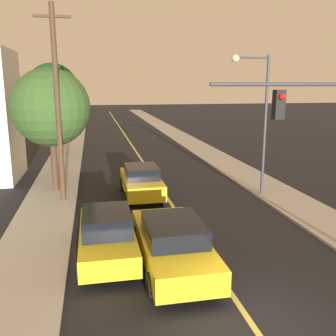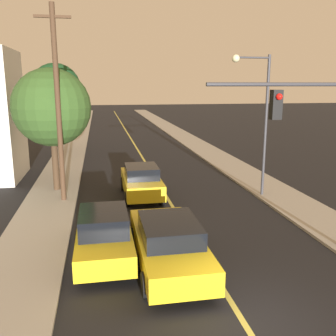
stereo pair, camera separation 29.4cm
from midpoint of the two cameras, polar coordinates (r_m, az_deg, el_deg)
The scene contains 12 objects.
ground_plane at distance 9.82m, azimuth 12.57°, elevation -22.36°, with size 200.00×200.00×0.00m, color black.
road_surface at distance 43.83m, azimuth -5.95°, elevation 5.22°, with size 8.91×80.00×0.01m.
sidewalk_left at distance 43.76m, azimuth -13.44°, elevation 5.01°, with size 2.50×80.00×0.12m.
sidewalk_right at distance 44.63m, azimuth 1.40°, elevation 5.49°, with size 2.50×80.00×0.12m.
car_near_lane_front at distance 11.78m, azimuth 0.84°, elevation -11.26°, with size 2.04×5.16×1.58m.
car_near_lane_second at distance 18.81m, azimuth -3.62°, elevation -2.00°, with size 1.90×4.44×1.66m.
car_outer_lane_front at distance 12.62m, azimuth -9.07°, elevation -9.80°, with size 1.87×4.62×1.61m.
traffic_signal_mast at distance 12.95m, azimuth 22.53°, elevation 4.79°, with size 5.03×0.42×5.71m.
streetlamp_right at distance 18.81m, azimuth 13.97°, elevation 9.07°, with size 1.92×0.36×6.84m.
utility_pole_left at distance 18.11m, azimuth -15.99°, elevation 9.57°, with size 1.60×0.24×8.97m.
tree_left_near at distance 20.12m, azimuth -16.91°, elevation 8.79°, with size 3.97×3.97×6.31m.
tree_left_far at distance 32.00m, azimuth -16.45°, elevation 11.56°, with size 3.97×3.97×7.16m.
Camera 2 is at (-3.21, -7.38, 5.58)m, focal length 40.00 mm.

